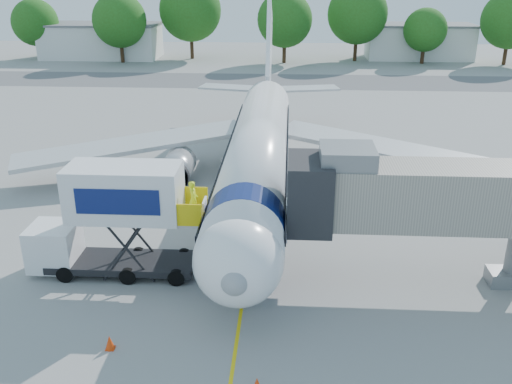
{
  "coord_description": "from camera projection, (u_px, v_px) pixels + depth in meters",
  "views": [
    {
      "loc": [
        1.88,
        -30.96,
        14.05
      ],
      "look_at": [
        0.3,
        -4.06,
        3.2
      ],
      "focal_mm": 40.0,
      "sensor_mm": 36.0,
      "label": 1
    }
  ],
  "objects": [
    {
      "name": "ground",
      "position": [
        255.0,
        216.0,
        34.02
      ],
      "size": [
        160.0,
        160.0,
        0.0
      ],
      "primitive_type": "plane",
      "color": "gray",
      "rests_on": "ground"
    },
    {
      "name": "guidance_line",
      "position": [
        255.0,
        216.0,
        34.02
      ],
      "size": [
        0.15,
        70.0,
        0.01
      ],
      "primitive_type": "cube",
      "color": "yellow",
      "rests_on": "ground"
    },
    {
      "name": "taxiway_strip",
      "position": [
        275.0,
        81.0,
        72.91
      ],
      "size": [
        120.0,
        10.0,
        0.01
      ],
      "primitive_type": "cube",
      "color": "#59595B",
      "rests_on": "ground"
    },
    {
      "name": "aircraft",
      "position": [
        259.0,
        148.0,
        36.74
      ],
      "size": [
        34.17,
        37.73,
        11.35
      ],
      "color": "white",
      "rests_on": "ground"
    },
    {
      "name": "jet_bridge",
      "position": [
        424.0,
        197.0,
        25.48
      ],
      "size": [
        13.9,
        3.2,
        6.6
      ],
      "color": "#A69D8E",
      "rests_on": "ground"
    },
    {
      "name": "catering_hiloader",
      "position": [
        113.0,
        221.0,
        26.84
      ],
      "size": [
        8.5,
        2.44,
        5.5
      ],
      "color": "black",
      "rests_on": "ground"
    },
    {
      "name": "safety_cone_b",
      "position": [
        110.0,
        343.0,
        22.23
      ],
      "size": [
        0.38,
        0.38,
        0.6
      ],
      "color": "red",
      "rests_on": "ground"
    },
    {
      "name": "outbuilding_left",
      "position": [
        101.0,
        40.0,
        90.11
      ],
      "size": [
        18.4,
        8.4,
        5.3
      ],
      "color": "silver",
      "rests_on": "ground"
    },
    {
      "name": "outbuilding_right",
      "position": [
        419.0,
        41.0,
        89.24
      ],
      "size": [
        16.4,
        7.4,
        5.3
      ],
      "color": "silver",
      "rests_on": "ground"
    },
    {
      "name": "tree_a",
      "position": [
        35.0,
        22.0,
        88.14
      ],
      "size": [
        7.11,
        7.11,
        9.07
      ],
      "color": "#382314",
      "rests_on": "ground"
    },
    {
      "name": "tree_b",
      "position": [
        119.0,
        20.0,
        84.36
      ],
      "size": [
        7.95,
        7.95,
        10.14
      ],
      "color": "#382314",
      "rests_on": "ground"
    },
    {
      "name": "tree_c",
      "position": [
        190.0,
        10.0,
        87.41
      ],
      "size": [
        9.49,
        9.49,
        12.1
      ],
      "color": "#382314",
      "rests_on": "ground"
    },
    {
      "name": "tree_d",
      "position": [
        285.0,
        20.0,
        84.0
      ],
      "size": [
        8.12,
        8.12,
        10.35
      ],
      "color": "#382314",
      "rests_on": "ground"
    },
    {
      "name": "tree_e",
      "position": [
        358.0,
        14.0,
        85.47
      ],
      "size": [
        9.0,
        9.0,
        11.47
      ],
      "color": "#382314",
      "rests_on": "ground"
    },
    {
      "name": "tree_f",
      "position": [
        425.0,
        30.0,
        83.91
      ],
      "size": [
        6.33,
        6.33,
        8.07
      ],
      "color": "#382314",
      "rests_on": "ground"
    },
    {
      "name": "tree_g",
      "position": [
        511.0,
        20.0,
        82.27
      ],
      "size": [
        8.32,
        8.32,
        10.61
      ],
      "color": "#382314",
      "rests_on": "ground"
    }
  ]
}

